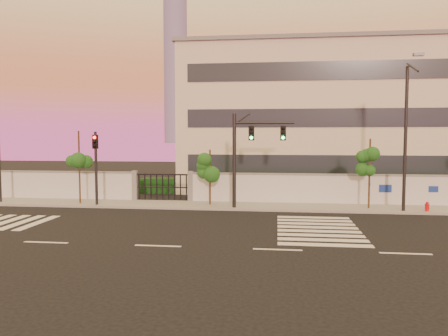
{
  "coord_description": "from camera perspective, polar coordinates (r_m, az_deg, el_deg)",
  "views": [
    {
      "loc": [
        4.95,
        -17.59,
        4.61
      ],
      "look_at": [
        2.07,
        6.0,
        2.88
      ],
      "focal_mm": 35.0,
      "sensor_mm": 36.0,
      "label": 1
    }
  ],
  "objects": [
    {
      "name": "fire_hydrant",
      "position": [
        28.77,
        24.99,
        -4.73
      ],
      "size": [
        0.29,
        0.27,
        0.72
      ],
      "rotation": [
        0.0,
        0.0,
        -0.33
      ],
      "color": "red",
      "rests_on": "ground"
    },
    {
      "name": "street_tree_c",
      "position": [
        30.48,
        -18.37,
        2.14
      ],
      "size": [
        1.33,
        1.06,
        4.96
      ],
      "color": "#382314",
      "rests_on": "ground"
    },
    {
      "name": "traffic_signal_main",
      "position": [
        27.14,
        2.95,
        2.46
      ],
      "size": [
        3.81,
        0.37,
        6.02
      ],
      "rotation": [
        0.0,
        0.0,
        0.01
      ],
      "color": "black",
      "rests_on": "ground"
    },
    {
      "name": "institutional_building",
      "position": [
        39.82,
        12.87,
        6.28
      ],
      "size": [
        24.4,
        12.4,
        12.25
      ],
      "color": "beige",
      "rests_on": "ground"
    },
    {
      "name": "streetlight_east",
      "position": [
        27.94,
        22.74,
        4.5
      ],
      "size": [
        0.54,
        2.2,
        9.12
      ],
      "color": "black",
      "rests_on": "ground"
    },
    {
      "name": "street_tree_d",
      "position": [
        28.46,
        -1.8,
        0.43
      ],
      "size": [
        1.47,
        1.17,
        3.74
      ],
      "color": "#382314",
      "rests_on": "ground"
    },
    {
      "name": "perimeter_wall",
      "position": [
        30.19,
        -2.32,
        -2.58
      ],
      "size": [
        60.0,
        0.36,
        2.2
      ],
      "color": "silver",
      "rests_on": "ground"
    },
    {
      "name": "street_tree_e",
      "position": [
        28.39,
        18.54,
        1.27
      ],
      "size": [
        1.39,
        1.11,
        4.46
      ],
      "color": "#382314",
      "rests_on": "ground"
    },
    {
      "name": "traffic_signal_secondary",
      "position": [
        29.51,
        -16.41,
        1.09
      ],
      "size": [
        0.38,
        0.36,
        4.91
      ],
      "rotation": [
        0.0,
        0.0,
        0.34
      ],
      "color": "black",
      "rests_on": "ground"
    },
    {
      "name": "hedge_row",
      "position": [
        32.77,
        0.28,
        -2.49
      ],
      "size": [
        41.0,
        4.25,
        1.8
      ],
      "color": "black",
      "rests_on": "ground"
    },
    {
      "name": "road_markings",
      "position": [
        22.8,
        -9.93,
        -7.54
      ],
      "size": [
        57.0,
        7.62,
        0.02
      ],
      "color": "silver",
      "rests_on": "ground"
    },
    {
      "name": "ground",
      "position": [
        18.85,
        -8.62,
        -10.04
      ],
      "size": [
        120.0,
        120.0,
        0.0
      ],
      "primitive_type": "plane",
      "color": "black",
      "rests_on": "ground"
    },
    {
      "name": "distant_skyscraper",
      "position": [
        311.04,
        -6.37,
        14.76
      ],
      "size": [
        16.0,
        16.0,
        118.0
      ],
      "color": "slate",
      "rests_on": "ground"
    },
    {
      "name": "sidewalk",
      "position": [
        28.88,
        -3.0,
        -4.88
      ],
      "size": [
        60.0,
        3.0,
        0.15
      ],
      "primitive_type": "cube",
      "color": "gray",
      "rests_on": "ground"
    }
  ]
}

